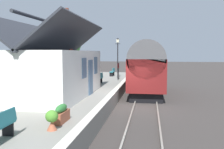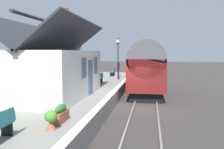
# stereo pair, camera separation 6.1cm
# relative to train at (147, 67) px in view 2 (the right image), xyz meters

# --- Properties ---
(ground_plane) EXTENTS (160.00, 160.00, 0.00)m
(ground_plane) POSITION_rel_train_xyz_m (-5.07, 0.90, -2.21)
(ground_plane) COLOR #383330
(platform) EXTENTS (32.00, 5.78, 0.90)m
(platform) POSITION_rel_train_xyz_m (-5.07, 4.79, -1.77)
(platform) COLOR gray
(platform) RESTS_ON ground
(platform_edge_coping) EXTENTS (32.00, 0.36, 0.02)m
(platform_edge_coping) POSITION_rel_train_xyz_m (-5.07, 2.08, -1.31)
(platform_edge_coping) COLOR beige
(platform_edge_coping) RESTS_ON platform
(rail_near) EXTENTS (52.00, 0.08, 0.14)m
(rail_near) POSITION_rel_train_xyz_m (-5.07, -0.72, -2.14)
(rail_near) COLOR gray
(rail_near) RESTS_ON ground
(rail_far) EXTENTS (52.00, 0.08, 0.14)m
(rail_far) POSITION_rel_train_xyz_m (-5.07, 0.72, -2.14)
(rail_far) COLOR gray
(rail_far) RESTS_ON ground
(train) EXTENTS (8.55, 2.73, 4.32)m
(train) POSITION_rel_train_xyz_m (0.00, 0.00, 0.00)
(train) COLOR black
(train) RESTS_ON ground
(station_building) EXTENTS (8.09, 4.36, 5.53)m
(station_building) POSITION_rel_train_xyz_m (-6.84, 5.36, 0.15)
(station_building) COLOR white
(station_building) RESTS_ON platform
(bench_near_building) EXTENTS (1.41, 0.45, 0.88)m
(bench_near_building) POSITION_rel_train_xyz_m (-0.97, 3.82, -0.84)
(bench_near_building) COLOR #26727F
(bench_near_building) RESTS_ON platform
(bench_by_lamp) EXTENTS (1.40, 0.44, 0.88)m
(bench_by_lamp) POSITION_rel_train_xyz_m (5.82, 3.81, -0.84)
(bench_by_lamp) COLOR #26727F
(bench_by_lamp) RESTS_ON platform
(planter_edge_far) EXTENTS (0.42, 0.42, 0.67)m
(planter_edge_far) POSITION_rel_train_xyz_m (-12.85, 2.89, -0.96)
(planter_edge_far) COLOR #9E5138
(planter_edge_far) RESTS_ON platform
(planter_corner_building) EXTENTS (0.87, 0.32, 0.55)m
(planter_corner_building) POSITION_rel_train_xyz_m (-2.35, 4.54, -1.06)
(planter_corner_building) COLOR teal
(planter_corner_building) RESTS_ON platform
(planter_edge_near) EXTENTS (1.00, 0.32, 0.66)m
(planter_edge_near) POSITION_rel_train_xyz_m (-11.93, 2.91, -1.00)
(planter_edge_near) COLOR #9E5138
(planter_edge_near) RESTS_ON platform
(planter_by_door) EXTENTS (0.73, 0.32, 0.54)m
(planter_by_door) POSITION_rel_train_xyz_m (1.66, 6.71, -1.06)
(planter_by_door) COLOR teal
(planter_by_door) RESTS_ON platform
(planter_under_sign) EXTENTS (0.45, 0.45, 0.82)m
(planter_under_sign) POSITION_rel_train_xyz_m (6.08, 6.58, -0.89)
(planter_under_sign) COLOR gray
(planter_under_sign) RESTS_ON platform
(lamp_post_platform) EXTENTS (0.32, 0.50, 3.98)m
(lamp_post_platform) POSITION_rel_train_xyz_m (3.31, 2.91, 1.44)
(lamp_post_platform) COLOR black
(lamp_post_platform) RESTS_ON platform
(station_sign_board) EXTENTS (0.96, 0.06, 1.57)m
(station_sign_board) POSITION_rel_train_xyz_m (2.29, 2.71, -0.13)
(station_sign_board) COLOR black
(station_sign_board) RESTS_ON platform
(tree_behind_building) EXTENTS (3.48, 3.63, 6.87)m
(tree_behind_building) POSITION_rel_train_xyz_m (8.75, 10.01, 2.60)
(tree_behind_building) COLOR #4C3828
(tree_behind_building) RESTS_ON ground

